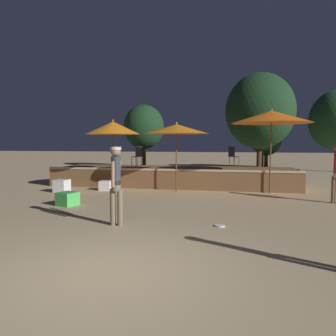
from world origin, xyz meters
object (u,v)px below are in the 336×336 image
person_2 (116,180)px  bistro_chair_0 (233,154)px  cube_seat_0 (68,199)px  bistro_chair_1 (138,155)px  background_tree_0 (260,111)px  background_tree_2 (262,131)px  background_tree_4 (266,139)px  background_tree_3 (144,127)px  patio_umbrella_2 (176,129)px  patio_umbrella_1 (271,117)px  patio_umbrella_0 (113,128)px  cube_seat_1 (106,185)px  frisbee_disc (220,226)px  cube_seat_2 (62,186)px

person_2 → bistro_chair_0: person_2 is taller
cube_seat_0 → bistro_chair_1: bearing=80.5°
background_tree_0 → background_tree_2: background_tree_0 is taller
background_tree_0 → background_tree_4: (0.94, 6.36, -1.56)m
person_2 → background_tree_2: size_ratio=0.44×
background_tree_3 → bistro_chair_1: bearing=-75.5°
patio_umbrella_2 → background_tree_4: 14.03m
patio_umbrella_1 → patio_umbrella_2: bearing=-174.6°
background_tree_4 → patio_umbrella_0: bearing=-118.8°
patio_umbrella_0 → bistro_chair_1: 1.74m
patio_umbrella_2 → background_tree_2: bearing=71.0°
patio_umbrella_0 → background_tree_3: 11.44m
patio_umbrella_0 → background_tree_2: size_ratio=0.69×
patio_umbrella_0 → bistro_chair_0: 5.37m
background_tree_3 → cube_seat_1: bearing=-81.6°
cube_seat_0 → patio_umbrella_2: bearing=51.2°
frisbee_disc → background_tree_4: background_tree_4 is taller
cube_seat_2 → background_tree_4: background_tree_4 is taller
patio_umbrella_0 → person_2: bearing=-68.2°
person_2 → frisbee_disc: (2.38, 0.38, -1.05)m
person_2 → patio_umbrella_2: bearing=87.1°
patio_umbrella_1 → bistro_chair_1: patio_umbrella_1 is taller
cube_seat_0 → cube_seat_1: 3.28m
background_tree_0 → cube_seat_0: bearing=-121.5°
background_tree_2 → person_2: bearing=-104.6°
patio_umbrella_0 → background_tree_4: background_tree_4 is taller
patio_umbrella_0 → bistro_chair_0: bearing=23.3°
patio_umbrella_0 → cube_seat_0: bearing=-91.4°
patio_umbrella_2 → frisbee_disc: (1.94, -5.05, -2.43)m
patio_umbrella_2 → patio_umbrella_0: bearing=175.9°
cube_seat_1 → frisbee_disc: bearing=-45.3°
bistro_chair_1 → bistro_chair_0: bearing=137.4°
bistro_chair_1 → background_tree_0: bearing=169.7°
patio_umbrella_2 → person_2: (-0.43, -5.43, -1.38)m
background_tree_4 → patio_umbrella_2: bearing=-108.8°
patio_umbrella_2 → patio_umbrella_1: bearing=5.4°
patio_umbrella_2 → background_tree_0: 7.89m
frisbee_disc → background_tree_2: 17.25m
person_2 → background_tree_2: bearing=77.0°
cube_seat_2 → background_tree_2: size_ratio=0.13×
bistro_chair_0 → background_tree_2: (1.95, 9.59, 1.32)m
cube_seat_2 → background_tree_2: background_tree_2 is taller
bistro_chair_0 → background_tree_4: (2.37, 11.02, 0.75)m
background_tree_0 → cube_seat_2: bearing=-134.9°
cube_seat_1 → background_tree_4: background_tree_4 is taller
cube_seat_0 → cube_seat_2: cube_seat_2 is taller
cube_seat_1 → bistro_chair_1: 2.12m
frisbee_disc → background_tree_0: background_tree_0 is taller
patio_umbrella_2 → cube_seat_0: 4.97m
patio_umbrella_0 → cube_seat_0: size_ratio=4.29×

